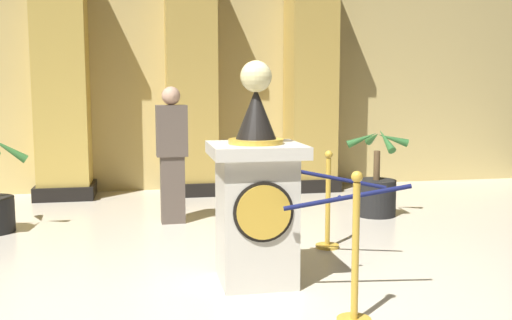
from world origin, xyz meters
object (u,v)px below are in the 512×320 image
(stanchion_near, at_px, (355,270))
(stanchion_far, at_px, (328,214))
(pedestal_clock, at_px, (256,197))
(bystander_guest, at_px, (172,152))
(potted_palm_right, at_px, (376,190))

(stanchion_near, bearing_deg, stanchion_far, 77.76)
(pedestal_clock, distance_m, bystander_guest, 2.39)
(pedestal_clock, distance_m, stanchion_near, 1.15)
(stanchion_far, relative_size, potted_palm_right, 0.88)
(stanchion_near, xyz_separation_m, potted_palm_right, (1.47, 3.20, -0.05))
(bystander_guest, bearing_deg, pedestal_clock, -76.18)
(stanchion_near, distance_m, potted_palm_right, 3.53)
(stanchion_far, height_order, bystander_guest, bystander_guest)
(bystander_guest, bearing_deg, stanchion_far, -43.78)
(stanchion_far, xyz_separation_m, potted_palm_right, (1.06, 1.33, -0.02))
(potted_palm_right, relative_size, bystander_guest, 0.70)
(stanchion_near, bearing_deg, bystander_guest, 108.01)
(stanchion_near, height_order, bystander_guest, bystander_guest)
(pedestal_clock, bearing_deg, stanchion_far, 44.65)
(stanchion_far, bearing_deg, bystander_guest, 136.22)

